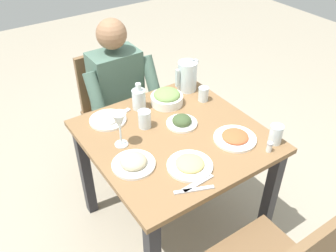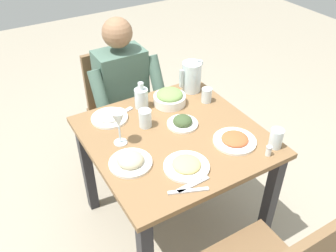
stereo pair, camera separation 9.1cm
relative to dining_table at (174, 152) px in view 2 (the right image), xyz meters
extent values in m
plane|color=#9E937F|center=(0.00, 0.00, -0.60)|extent=(8.00, 8.00, 0.00)
cube|color=olive|center=(0.00, 0.00, 0.11)|extent=(0.90, 0.90, 0.03)
cube|color=#232328|center=(-0.40, -0.40, -0.26)|extent=(0.06, 0.06, 0.70)
cube|color=#232328|center=(0.40, -0.40, -0.26)|extent=(0.06, 0.06, 0.70)
cube|color=#232328|center=(-0.40, 0.40, -0.26)|extent=(0.06, 0.06, 0.70)
cube|color=brown|center=(-0.17, -0.88, -0.40)|extent=(0.04, 0.04, 0.41)
cube|color=brown|center=(0.17, -0.88, -0.40)|extent=(0.04, 0.04, 0.41)
cube|color=brown|center=(-0.17, -0.54, -0.40)|extent=(0.04, 0.04, 0.41)
cube|color=brown|center=(0.17, -0.54, -0.40)|extent=(0.04, 0.04, 0.41)
cube|color=brown|center=(0.00, -0.71, -0.18)|extent=(0.40, 0.40, 0.03)
cube|color=brown|center=(0.00, -0.89, 0.04)|extent=(0.38, 0.04, 0.42)
cube|color=#4C6B5B|center=(0.00, -0.68, 0.08)|extent=(0.32, 0.20, 0.50)
sphere|color=#936B4C|center=(0.00, -0.68, 0.45)|extent=(0.19, 0.19, 0.19)
cylinder|color=#473D33|center=(-0.08, -0.49, -0.20)|extent=(0.11, 0.38, 0.11)
cylinder|color=#473D33|center=(-0.08, -0.30, -0.39)|extent=(0.10, 0.10, 0.44)
cylinder|color=#4C6B5B|center=(-0.20, -0.54, 0.11)|extent=(0.08, 0.23, 0.37)
cylinder|color=#473D33|center=(0.09, -0.49, -0.20)|extent=(0.11, 0.38, 0.11)
cylinder|color=#473D33|center=(0.09, -0.30, -0.39)|extent=(0.10, 0.10, 0.44)
cylinder|color=#4C6B5B|center=(0.20, -0.54, 0.11)|extent=(0.08, 0.23, 0.37)
cylinder|color=silver|center=(-0.33, -0.34, 0.22)|extent=(0.12, 0.12, 0.19)
cube|color=silver|center=(-0.26, -0.34, 0.23)|extent=(0.02, 0.02, 0.11)
cube|color=silver|center=(-0.38, -0.34, 0.30)|extent=(0.04, 0.03, 0.02)
cylinder|color=white|center=(-0.13, -0.27, 0.15)|extent=(0.19, 0.19, 0.05)
ellipsoid|color=#759951|center=(-0.13, -0.27, 0.18)|extent=(0.16, 0.16, 0.06)
cylinder|color=white|center=(0.30, 0.09, 0.13)|extent=(0.21, 0.21, 0.01)
ellipsoid|color=#B7AD89|center=(0.30, 0.09, 0.15)|extent=(0.13, 0.13, 0.06)
cylinder|color=white|center=(0.24, -0.31, 0.13)|extent=(0.21, 0.21, 0.01)
ellipsoid|color=white|center=(0.24, -0.31, 0.14)|extent=(0.13, 0.13, 0.04)
cylinder|color=white|center=(0.09, 0.25, 0.13)|extent=(0.22, 0.22, 0.01)
ellipsoid|color=#E0C670|center=(0.09, 0.25, 0.14)|extent=(0.14, 0.14, 0.04)
cylinder|color=white|center=(-0.23, 0.22, 0.13)|extent=(0.23, 0.23, 0.01)
ellipsoid|color=#CC5B33|center=(-0.23, 0.22, 0.14)|extent=(0.14, 0.14, 0.04)
cylinder|color=white|center=(-0.08, -0.05, 0.13)|extent=(0.17, 0.17, 0.01)
ellipsoid|color=#3D512D|center=(-0.08, -0.05, 0.15)|extent=(0.11, 0.11, 0.06)
cylinder|color=silver|center=(0.10, -0.15, 0.17)|extent=(0.07, 0.07, 0.10)
cylinder|color=silver|center=(-0.34, -0.18, 0.17)|extent=(0.06, 0.06, 0.09)
cylinder|color=silver|center=(-0.39, 0.35, 0.17)|extent=(0.07, 0.07, 0.10)
cylinder|color=silver|center=(0.28, -0.08, 0.12)|extent=(0.07, 0.07, 0.01)
cylinder|color=silver|center=(0.28, -0.08, 0.18)|extent=(0.01, 0.01, 0.10)
cone|color=silver|center=(0.28, -0.08, 0.27)|extent=(0.08, 0.08, 0.09)
cylinder|color=silver|center=(0.03, -0.33, 0.18)|extent=(0.08, 0.08, 0.12)
cylinder|color=gold|center=(0.03, -0.33, 0.16)|extent=(0.07, 0.07, 0.07)
cylinder|color=silver|center=(0.03, -0.33, 0.26)|extent=(0.03, 0.03, 0.04)
cylinder|color=white|center=(-0.31, 0.38, 0.14)|extent=(0.03, 0.03, 0.04)
cylinder|color=#B2B2B7|center=(-0.31, 0.38, 0.17)|extent=(0.03, 0.03, 0.01)
cube|color=silver|center=(0.17, -0.32, 0.13)|extent=(0.17, 0.07, 0.01)
cube|color=silver|center=(0.16, 0.38, 0.13)|extent=(0.18, 0.09, 0.01)
cube|color=silver|center=(0.12, 0.36, 0.13)|extent=(0.17, 0.03, 0.01)
camera|label=1|loc=(0.88, 1.25, 1.31)|focal=38.63mm
camera|label=2|loc=(0.81, 1.30, 1.31)|focal=38.63mm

